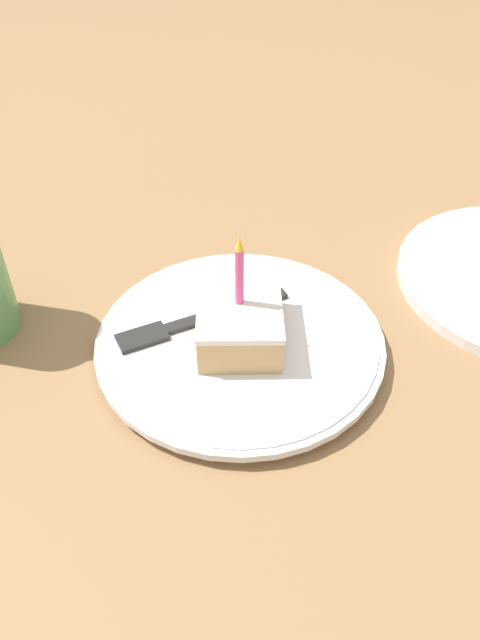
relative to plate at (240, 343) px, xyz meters
The scene contains 4 objects.
ground_plane 0.04m from the plate, 140.35° to the right, with size 2.40×2.40×0.04m.
plate is the anchor object (origin of this frame).
cake_slice 0.03m from the plate, 50.08° to the right, with size 0.07×0.10×0.11m.
fork 0.05m from the plate, 22.55° to the right, with size 0.16×0.09×0.00m.
Camera 1 is at (0.03, 0.43, 0.40)m, focal length 35.00 mm.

